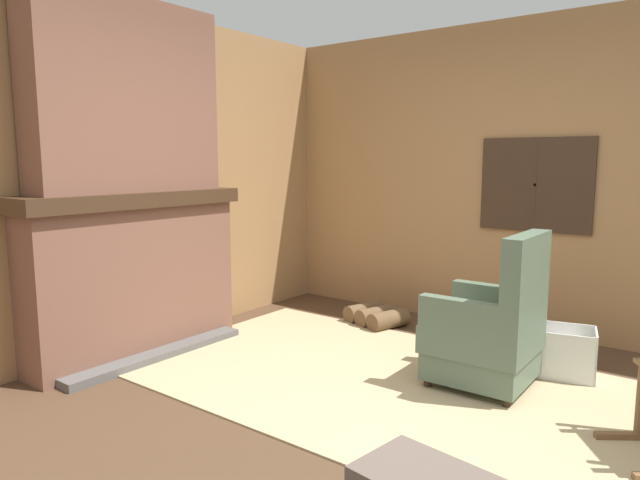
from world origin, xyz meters
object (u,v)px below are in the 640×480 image
Objects in this scene: storage_case at (194,179)px; oil_lamp_vase at (49,182)px; firewood_stack at (376,316)px; armchair at (490,332)px; laundry_basket at (562,352)px; decorative_plate_on_mantel at (121,174)px.

oil_lamp_vase is at bearing -90.00° from storage_case.
oil_lamp_vase is (-1.10, -2.33, 1.24)m from firewood_stack.
armchair reaches higher than laundry_basket.
armchair is 2.16× the size of laundry_basket.
firewood_stack is 1.99m from storage_case.
laundry_basket is 1.70× the size of storage_case.
decorative_plate_on_mantel is at bearing 92.08° from oil_lamp_vase.
decorative_plate_on_mantel is (-0.02, -0.67, 0.06)m from storage_case.
oil_lamp_vase is (-2.42, -1.56, 0.95)m from armchair.
oil_lamp_vase is 0.90× the size of decorative_plate_on_mantel.
oil_lamp_vase is 0.89× the size of storage_case.
oil_lamp_vase is at bearing -87.92° from decorative_plate_on_mantel.
decorative_plate_on_mantel is (-2.78, -1.49, 1.19)m from laundry_basket.
armchair is 2.62m from storage_case.
decorative_plate_on_mantel is at bearing -151.78° from laundry_basket.
oil_lamp_vase is 0.55m from decorative_plate_on_mantel.
decorative_plate_on_mantel is at bearing 21.68° from armchair.
firewood_stack is at bearing 45.39° from storage_case.
decorative_plate_on_mantel reaches higher than firewood_stack.
firewood_stack is 1.21× the size of laundry_basket.
storage_case reaches higher than firewood_stack.
armchair is at bearing 32.72° from oil_lamp_vase.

